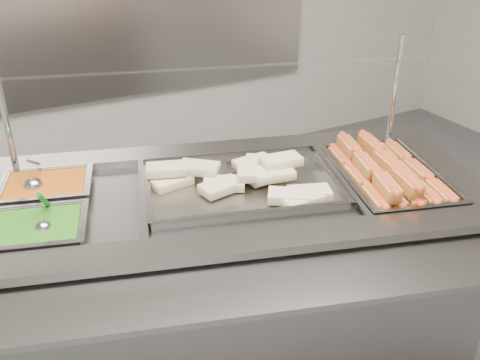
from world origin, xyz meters
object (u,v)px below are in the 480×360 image
pan_wraps (243,192)px  serving_spoon (44,223)px  steam_counter (228,285)px  pan_hotdogs (386,182)px  sneeze_guard (215,71)px  ladle (34,185)px

pan_wraps → serving_spoon: bearing=175.7°
steam_counter → serving_spoon: (-0.62, 0.03, 0.45)m
steam_counter → pan_hotdogs: (0.59, -0.18, 0.40)m
pan_wraps → sneeze_guard: bearing=88.5°
steam_counter → pan_hotdogs: bearing=-16.9°
sneeze_guard → pan_wraps: sneeze_guard is taller
serving_spoon → sneeze_guard: bearing=14.1°
steam_counter → pan_wraps: pan_wraps is taller
steam_counter → serving_spoon: bearing=176.8°
serving_spoon → pan_wraps: bearing=-4.3°
pan_hotdogs → pan_wraps: bearing=163.1°
sneeze_guard → pan_wraps: 0.44m
sneeze_guard → ladle: bearing=170.5°
pan_hotdogs → pan_wraps: (-0.53, 0.16, 0.01)m
pan_hotdogs → steam_counter: bearing=163.1°
serving_spoon → ladle: bearing=87.1°
sneeze_guard → pan_hotdogs: sneeze_guard is taller
ladle → serving_spoon: 0.28m
ladle → pan_hotdogs: bearing=-22.6°
steam_counter → sneeze_guard: sneeze_guard is taller
sneeze_guard → serving_spoon: sneeze_guard is taller
steam_counter → pan_wraps: bearing=-16.9°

